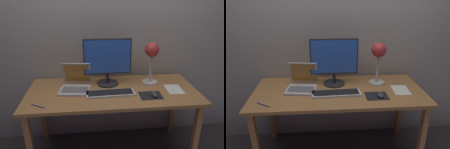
{
  "view_description": "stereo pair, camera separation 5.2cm",
  "coord_description": "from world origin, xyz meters",
  "views": [
    {
      "loc": [
        -0.19,
        -1.8,
        1.62
      ],
      "look_at": [
        -0.01,
        -0.05,
        0.92
      ],
      "focal_mm": 33.93,
      "sensor_mm": 36.0,
      "label": 1
    },
    {
      "loc": [
        -0.14,
        -1.8,
        1.62
      ],
      "look_at": [
        -0.01,
        -0.05,
        0.92
      ],
      "focal_mm": 33.93,
      "sensor_mm": 36.0,
      "label": 2
    }
  ],
  "objects": [
    {
      "name": "laptop",
      "position": [
        -0.35,
        0.08,
        0.81
      ],
      "size": [
        0.31,
        0.33,
        0.24
      ],
      "color": "silver",
      "rests_on": "desk"
    },
    {
      "name": "pen",
      "position": [
        -0.64,
        -0.24,
        0.74
      ],
      "size": [
        0.12,
        0.08,
        0.01
      ],
      "primitive_type": "cylinder",
      "rotation": [
        0.0,
        1.57,
        -0.56
      ],
      "color": "#2633A5",
      "rests_on": "desk"
    },
    {
      "name": "mouse",
      "position": [
        0.36,
        -0.16,
        0.76
      ],
      "size": [
        0.06,
        0.1,
        0.03
      ],
      "primitive_type": "ellipsoid",
      "color": "#38383A",
      "rests_on": "mousepad"
    },
    {
      "name": "back_wall",
      "position": [
        0.0,
        0.4,
        1.3
      ],
      "size": [
        4.8,
        0.06,
        2.6
      ],
      "primitive_type": "cube",
      "color": "#A8A099",
      "rests_on": "ground"
    },
    {
      "name": "desk",
      "position": [
        0.0,
        0.0,
        0.66
      ],
      "size": [
        1.6,
        0.7,
        0.74
      ],
      "color": "#A8703D",
      "rests_on": "ground"
    },
    {
      "name": "keyboard_main",
      "position": [
        -0.03,
        -0.09,
        0.75
      ],
      "size": [
        0.44,
        0.16,
        0.03
      ],
      "color": "silver",
      "rests_on": "desk"
    },
    {
      "name": "paper_sheet_near_mouse",
      "position": [
        0.59,
        -0.04,
        0.74
      ],
      "size": [
        0.16,
        0.22,
        0.0
      ],
      "primitive_type": "cube",
      "rotation": [
        0.0,
        0.0,
        -0.05
      ],
      "color": "white",
      "rests_on": "desk"
    },
    {
      "name": "desk_lamp",
      "position": [
        0.4,
        0.14,
        1.04
      ],
      "size": [
        0.16,
        0.16,
        0.42
      ],
      "color": "beige",
      "rests_on": "desk"
    },
    {
      "name": "monitor",
      "position": [
        -0.03,
        0.15,
        0.99
      ],
      "size": [
        0.46,
        0.21,
        0.46
      ],
      "color": "#28282B",
      "rests_on": "desk"
    },
    {
      "name": "mousepad",
      "position": [
        0.33,
        -0.15,
        0.74
      ],
      "size": [
        0.2,
        0.16,
        0.0
      ],
      "primitive_type": "cube",
      "color": "black",
      "rests_on": "desk"
    }
  ]
}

